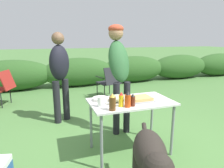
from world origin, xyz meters
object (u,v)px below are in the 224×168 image
(hot_sauce_bottle, at_px, (128,99))
(mustard_bottle, at_px, (121,100))
(standing_person_in_dark_puffer, at_px, (119,64))
(paper_cup_stack, at_px, (101,102))
(spice_jar, at_px, (112,100))
(dog, at_px, (150,159))
(folding_table, at_px, (131,106))
(camp_chair_green_behind_table, at_px, (109,80))
(beer_bottle, at_px, (112,102))
(camp_chair_near_hedge, at_px, (1,86))
(food_tray, at_px, (140,99))
(mixing_bowl, at_px, (118,98))
(standing_person_in_olive_jacket, at_px, (60,70))
(plate_stack, at_px, (101,99))
(bbq_sauce_bottle, at_px, (133,100))

(hot_sauce_bottle, distance_m, mustard_bottle, 0.08)
(standing_person_in_dark_puffer, bearing_deg, paper_cup_stack, -126.28)
(spice_jar, relative_size, dog, 0.13)
(folding_table, bearing_deg, camp_chair_green_behind_table, 78.26)
(beer_bottle, height_order, camp_chair_near_hedge, beer_bottle)
(mustard_bottle, xyz_separation_m, camp_chair_green_behind_table, (0.74, 2.74, -0.36))
(food_tray, distance_m, dog, 1.04)
(hot_sauce_bottle, relative_size, mustard_bottle, 1.09)
(mixing_bowl, distance_m, standing_person_in_olive_jacket, 1.52)
(mustard_bottle, bearing_deg, plate_stack, 117.12)
(paper_cup_stack, xyz_separation_m, beer_bottle, (0.09, -0.16, 0.04))
(plate_stack, height_order, bbq_sauce_bottle, bbq_sauce_bottle)
(mixing_bowl, xyz_separation_m, standing_person_in_dark_puffer, (0.26, 0.67, 0.36))
(standing_person_in_dark_puffer, bearing_deg, plate_stack, -132.77)
(food_tray, height_order, standing_person_in_dark_puffer, standing_person_in_dark_puffer)
(bbq_sauce_bottle, bearing_deg, camp_chair_green_behind_table, 77.82)
(folding_table, height_order, plate_stack, plate_stack)
(plate_stack, xyz_separation_m, mustard_bottle, (0.17, -0.33, 0.07))
(paper_cup_stack, height_order, standing_person_in_olive_jacket, standing_person_in_olive_jacket)
(dog, xyz_separation_m, camp_chair_green_behind_table, (0.79, 3.56, -0.07))
(mixing_bowl, distance_m, hot_sauce_bottle, 0.25)
(camp_chair_near_hedge, bearing_deg, folding_table, -123.60)
(mixing_bowl, xyz_separation_m, mustard_bottle, (-0.03, -0.20, 0.04))
(plate_stack, xyz_separation_m, bbq_sauce_bottle, (0.31, -0.35, 0.06))
(plate_stack, bearing_deg, dog, -83.92)
(folding_table, height_order, mustard_bottle, mustard_bottle)
(beer_bottle, distance_m, standing_person_in_dark_puffer, 1.09)
(hot_sauce_bottle, height_order, camp_chair_green_behind_table, hot_sauce_bottle)
(dog, distance_m, camp_chair_near_hedge, 4.18)
(paper_cup_stack, xyz_separation_m, camp_chair_near_hedge, (-1.61, 2.88, -0.33))
(spice_jar, bearing_deg, food_tray, 5.01)
(plate_stack, xyz_separation_m, spice_jar, (0.08, -0.23, 0.05))
(folding_table, height_order, standing_person_in_dark_puffer, standing_person_in_dark_puffer)
(paper_cup_stack, height_order, dog, paper_cup_stack)
(standing_person_in_olive_jacket, height_order, dog, standing_person_in_olive_jacket)
(spice_jar, bearing_deg, hot_sauce_bottle, -41.86)
(food_tray, height_order, hot_sauce_bottle, hot_sauce_bottle)
(bbq_sauce_bottle, relative_size, camp_chair_green_behind_table, 0.19)
(mixing_bowl, distance_m, mustard_bottle, 0.20)
(food_tray, distance_m, camp_chair_green_behind_table, 2.66)
(bbq_sauce_bottle, xyz_separation_m, standing_person_in_dark_puffer, (0.15, 0.89, 0.34))
(food_tray, xyz_separation_m, hot_sauce_bottle, (-0.25, -0.17, 0.07))
(mixing_bowl, bearing_deg, paper_cup_stack, -155.70)
(camp_chair_near_hedge, bearing_deg, standing_person_in_olive_jacket, -117.93)
(standing_person_in_dark_puffer, relative_size, standing_person_in_olive_jacket, 1.07)
(bbq_sauce_bottle, xyz_separation_m, standing_person_in_olive_jacket, (-0.74, 1.59, 0.18))
(mixing_bowl, xyz_separation_m, camp_chair_green_behind_table, (0.71, 2.55, -0.32))
(standing_person_in_olive_jacket, height_order, camp_chair_green_behind_table, standing_person_in_olive_jacket)
(standing_person_in_dark_puffer, xyz_separation_m, standing_person_in_olive_jacket, (-0.89, 0.70, -0.15))
(hot_sauce_bottle, xyz_separation_m, standing_person_in_dark_puffer, (0.22, 0.90, 0.31))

